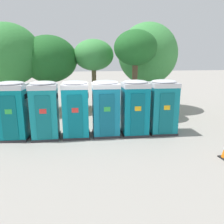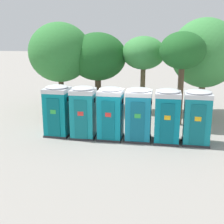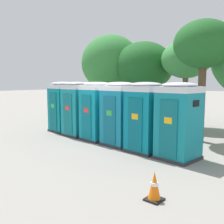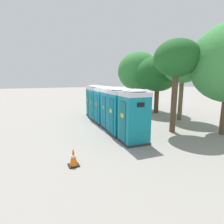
# 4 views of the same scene
# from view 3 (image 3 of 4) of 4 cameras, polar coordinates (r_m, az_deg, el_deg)

# --- Properties ---
(ground_plane) EXTENTS (120.00, 120.00, 0.00)m
(ground_plane) POSITION_cam_3_polar(r_m,az_deg,el_deg) (11.34, 0.15, -6.34)
(ground_plane) COLOR gray
(portapotty_0) EXTENTS (1.31, 1.32, 2.54)m
(portapotty_0) POSITION_cam_3_polar(r_m,az_deg,el_deg) (13.55, -10.62, 1.19)
(portapotty_0) COLOR #2D2D33
(portapotty_0) RESTS_ON ground
(portapotty_1) EXTENTS (1.20, 1.24, 2.54)m
(portapotty_1) POSITION_cam_3_polar(r_m,az_deg,el_deg) (12.41, -7.52, 0.74)
(portapotty_1) COLOR #2D2D33
(portapotty_1) RESTS_ON ground
(portapotty_2) EXTENTS (1.27, 1.30, 2.54)m
(portapotty_2) POSITION_cam_3_polar(r_m,az_deg,el_deg) (11.40, -3.32, 0.26)
(portapotty_2) COLOR #2D2D33
(portapotty_2) RESTS_ON ground
(portapotty_3) EXTENTS (1.30, 1.28, 2.54)m
(portapotty_3) POSITION_cam_3_polar(r_m,az_deg,el_deg) (10.46, 1.67, -0.32)
(portapotty_3) COLOR #2D2D33
(portapotty_3) RESTS_ON ground
(portapotty_4) EXTENTS (1.26, 1.28, 2.54)m
(portapotty_4) POSITION_cam_3_polar(r_m,az_deg,el_deg) (9.55, 7.28, -1.05)
(portapotty_4) COLOR #2D2D33
(portapotty_4) RESTS_ON ground
(portapotty_5) EXTENTS (1.35, 1.31, 2.54)m
(portapotty_5) POSITION_cam_3_polar(r_m,az_deg,el_deg) (8.83, 14.27, -1.85)
(portapotty_5) COLOR #2D2D33
(portapotty_5) RESTS_ON ground
(street_tree_0) EXTENTS (3.67, 3.67, 4.99)m
(street_tree_0) POSITION_cam_3_polar(r_m,az_deg,el_deg) (16.65, 6.94, 9.73)
(street_tree_0) COLOR #4C3826
(street_tree_0) RESTS_ON ground
(street_tree_2) EXTENTS (2.44, 2.44, 5.07)m
(street_tree_2) POSITION_cam_3_polar(r_m,az_deg,el_deg) (11.70, 19.28, 13.50)
(street_tree_2) COLOR brown
(street_tree_2) RESTS_ON ground
(street_tree_3) EXTENTS (2.68, 2.68, 4.77)m
(street_tree_3) POSITION_cam_3_polar(r_m,az_deg,el_deg) (15.01, 15.84, 10.82)
(street_tree_3) COLOR brown
(street_tree_3) RESTS_ON ground
(street_tree_4) EXTENTS (3.93, 3.93, 5.62)m
(street_tree_4) POSITION_cam_3_polar(r_m,az_deg,el_deg) (17.79, -0.22, 10.53)
(street_tree_4) COLOR #4C3826
(street_tree_4) RESTS_ON ground
(traffic_cone) EXTENTS (0.36, 0.36, 0.64)m
(traffic_cone) POSITION_cam_3_polar(r_m,az_deg,el_deg) (5.94, 9.21, -15.73)
(traffic_cone) COLOR black
(traffic_cone) RESTS_ON ground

